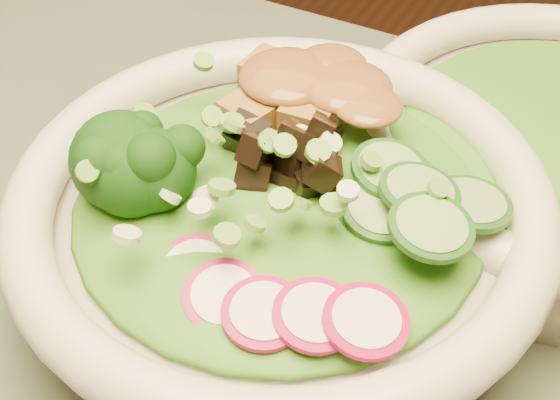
% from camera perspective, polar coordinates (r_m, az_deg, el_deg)
% --- Properties ---
extents(salad_bowl, '(0.28, 0.28, 0.08)m').
position_cam_1_polar(salad_bowl, '(0.42, 0.00, -2.04)').
color(salad_bowl, silver).
rests_on(salad_bowl, dining_table).
extents(lettuce_bed, '(0.21, 0.21, 0.03)m').
position_cam_1_polar(lettuce_bed, '(0.40, 0.00, 0.10)').
color(lettuce_bed, '#2C6916').
rests_on(lettuce_bed, salad_bowl).
extents(broccoli_florets, '(0.10, 0.10, 0.05)m').
position_cam_1_polar(broccoli_florets, '(0.40, -9.19, 3.14)').
color(broccoli_florets, black).
rests_on(broccoli_florets, salad_bowl).
extents(radish_slices, '(0.12, 0.08, 0.02)m').
position_cam_1_polar(radish_slices, '(0.35, -2.20, -7.11)').
color(radish_slices, '#9B0B45').
rests_on(radish_slices, salad_bowl).
extents(cucumber_slices, '(0.09, 0.09, 0.04)m').
position_cam_1_polar(cucumber_slices, '(0.39, 9.91, -0.29)').
color(cucumber_slices, '#86B665').
rests_on(cucumber_slices, salad_bowl).
extents(mushroom_heap, '(0.09, 0.09, 0.04)m').
position_cam_1_polar(mushroom_heap, '(0.40, 0.43, 2.89)').
color(mushroom_heap, black).
rests_on(mushroom_heap, salad_bowl).
extents(tofu_cubes, '(0.11, 0.09, 0.04)m').
position_cam_1_polar(tofu_cubes, '(0.44, 2.25, 7.07)').
color(tofu_cubes, olive).
rests_on(tofu_cubes, salad_bowl).
extents(peanut_sauce, '(0.07, 0.06, 0.02)m').
position_cam_1_polar(peanut_sauce, '(0.43, 2.30, 8.52)').
color(peanut_sauce, brown).
rests_on(peanut_sauce, tofu_cubes).
extents(scallion_garnish, '(0.20, 0.20, 0.03)m').
position_cam_1_polar(scallion_garnish, '(0.38, 0.00, 2.87)').
color(scallion_garnish, '#64A239').
rests_on(scallion_garnish, salad_bowl).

